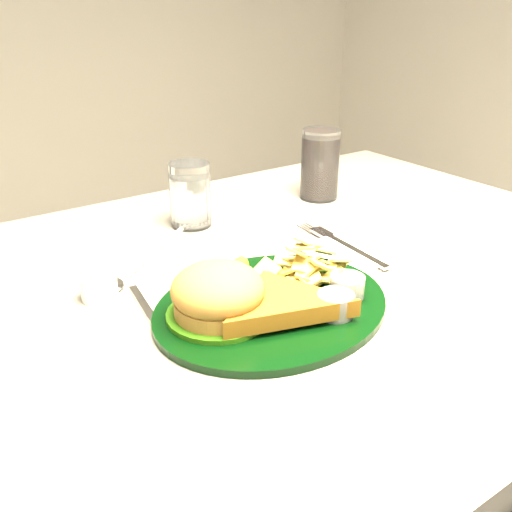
{
  "coord_description": "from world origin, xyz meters",
  "views": [
    {
      "loc": [
        -0.39,
        -0.55,
        1.09
      ],
      "look_at": [
        -0.02,
        -0.03,
        0.8
      ],
      "focal_mm": 40.0,
      "sensor_mm": 36.0,
      "label": 1
    }
  ],
  "objects_px": {
    "dinner_plate": "(272,285)",
    "fork_napkin": "(352,249)",
    "water_glass": "(190,195)",
    "table": "(256,485)",
    "cola_glass": "(320,164)"
  },
  "relations": [
    {
      "from": "dinner_plate",
      "to": "fork_napkin",
      "type": "bearing_deg",
      "value": 10.55
    },
    {
      "from": "dinner_plate",
      "to": "cola_glass",
      "type": "xyz_separation_m",
      "value": [
        0.31,
        0.28,
        0.03
      ]
    },
    {
      "from": "table",
      "to": "water_glass",
      "type": "xyz_separation_m",
      "value": [
        0.02,
        0.21,
        0.43
      ]
    },
    {
      "from": "water_glass",
      "to": "fork_napkin",
      "type": "relative_size",
      "value": 0.62
    },
    {
      "from": "dinner_plate",
      "to": "water_glass",
      "type": "xyz_separation_m",
      "value": [
        0.05,
        0.29,
        0.02
      ]
    },
    {
      "from": "fork_napkin",
      "to": "water_glass",
      "type": "bearing_deg",
      "value": 125.24
    },
    {
      "from": "water_glass",
      "to": "fork_napkin",
      "type": "distance_m",
      "value": 0.27
    },
    {
      "from": "table",
      "to": "cola_glass",
      "type": "height_order",
      "value": "cola_glass"
    },
    {
      "from": "table",
      "to": "dinner_plate",
      "type": "distance_m",
      "value": 0.42
    },
    {
      "from": "table",
      "to": "cola_glass",
      "type": "relative_size",
      "value": 9.51
    },
    {
      "from": "dinner_plate",
      "to": "fork_napkin",
      "type": "relative_size",
      "value": 1.79
    },
    {
      "from": "water_glass",
      "to": "fork_napkin",
      "type": "bearing_deg",
      "value": -58.88
    },
    {
      "from": "cola_glass",
      "to": "fork_napkin",
      "type": "height_order",
      "value": "cola_glass"
    },
    {
      "from": "water_glass",
      "to": "cola_glass",
      "type": "xyz_separation_m",
      "value": [
        0.26,
        -0.01,
        0.01
      ]
    },
    {
      "from": "dinner_plate",
      "to": "cola_glass",
      "type": "distance_m",
      "value": 0.42
    }
  ]
}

